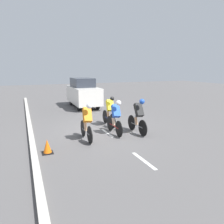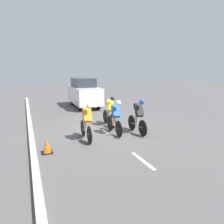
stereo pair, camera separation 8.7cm
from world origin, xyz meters
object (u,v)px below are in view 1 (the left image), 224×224
object	(u,v)px
cyclist_black	(138,115)
cyclist_blue	(115,116)
cyclist_yellow	(110,111)
cyclist_orange	(87,120)
support_car	(83,93)
traffic_cone	(47,147)

from	to	relation	value
cyclist_black	cyclist_blue	world-z (taller)	cyclist_black
cyclist_yellow	cyclist_orange	bearing A→B (deg)	46.42
cyclist_yellow	cyclist_orange	world-z (taller)	cyclist_orange
cyclist_yellow	support_car	world-z (taller)	support_car
cyclist_yellow	support_car	xyz separation A→B (m)	(-0.19, -5.73, 0.29)
cyclist_yellow	cyclist_black	size ratio (longest dim) A/B	1.00
cyclist_orange	cyclist_blue	bearing A→B (deg)	-166.11
cyclist_blue	cyclist_yellow	bearing A→B (deg)	-101.45
cyclist_yellow	cyclist_black	xyz separation A→B (m)	(-0.70, 1.68, 0.05)
cyclist_yellow	traffic_cone	bearing A→B (deg)	37.42
cyclist_orange	support_car	world-z (taller)	support_car
support_car	cyclist_black	bearing A→B (deg)	93.97
cyclist_blue	support_car	distance (m)	7.15
cyclist_orange	traffic_cone	xyz separation A→B (m)	(1.65, 0.79, -0.59)
cyclist_yellow	cyclist_orange	distance (m)	2.41
cyclist_black	cyclist_blue	size ratio (longest dim) A/B	1.01
cyclist_orange	cyclist_black	bearing A→B (deg)	-178.39
cyclist_orange	traffic_cone	world-z (taller)	cyclist_orange
cyclist_blue	support_car	world-z (taller)	support_car
cyclist_yellow	cyclist_blue	distance (m)	1.43
cyclist_blue	support_car	bearing A→B (deg)	-93.78
cyclist_orange	support_car	xyz separation A→B (m)	(-1.85, -7.47, 0.24)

